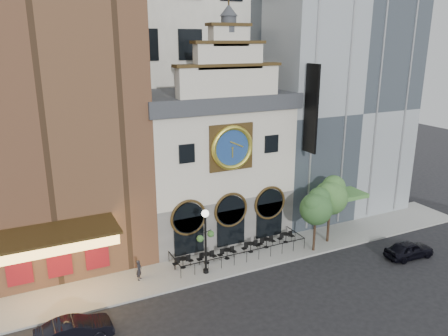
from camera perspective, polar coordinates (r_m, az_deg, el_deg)
The scene contains 19 objects.
ground at distance 33.11m, azimuth 3.99°, elevation -13.30°, with size 120.00×120.00×0.00m, color black.
sidewalk at distance 34.99m, azimuth 1.93°, elevation -11.40°, with size 44.00×5.00×0.15m, color gray.
clock_building at distance 37.05m, azimuth -1.79°, elevation 1.21°, with size 12.60×8.78×18.65m.
theater_building at distance 35.06m, azimuth -23.46°, elevation 8.88°, with size 14.00×15.60×25.00m.
retail_building at distance 44.83m, azimuth 12.50°, elevation 7.99°, with size 14.00×14.40×20.00m.
office_tower at distance 47.30m, azimuth -8.37°, elevation 20.60°, with size 20.00×16.00×40.00m, color silver.
cafe_railing at distance 34.75m, azimuth 1.94°, elevation -10.63°, with size 10.60×2.60×0.90m, color black, non-canonical shape.
bistro_0 at distance 33.11m, azimuth -5.39°, elevation -12.12°, with size 1.58×0.68×0.90m.
bistro_1 at distance 33.61m, azimuth -2.27°, elevation -11.60°, with size 1.58×0.68×0.90m.
bistro_2 at distance 34.20m, azimuth 0.40°, elevation -11.06°, with size 1.58×0.68×0.90m.
bistro_3 at distance 35.24m, azimuth 3.51°, elevation -10.22°, with size 1.58×0.68×0.90m.
bistro_4 at distance 36.05m, azimuth 5.56°, elevation -9.63°, with size 1.58×0.68×0.90m.
bistro_5 at distance 37.11m, azimuth 8.09°, elevation -8.93°, with size 1.58×0.68×0.90m.
car_right at distance 37.48m, azimuth 23.01°, elevation -9.77°, with size 1.61×4.01×1.37m, color black.
car_left at distance 27.46m, azimuth -19.00°, elevation -19.44°, with size 1.47×4.22×1.39m, color black.
pedestrian at distance 31.94m, azimuth -11.04°, elevation -12.93°, with size 0.54×0.36×1.49m, color black.
lamppost at distance 31.21m, azimuth -2.44°, elevation -8.67°, with size 1.48×0.89×4.87m.
tree_left at distance 34.94m, azimuth 11.97°, elevation -4.90°, with size 2.66×2.56×5.13m.
tree_right at distance 36.65m, azimuth 13.77°, elevation -3.43°, with size 2.91×2.80×5.60m.
Camera 1 is at (-14.50, -24.87, 16.34)m, focal length 35.00 mm.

